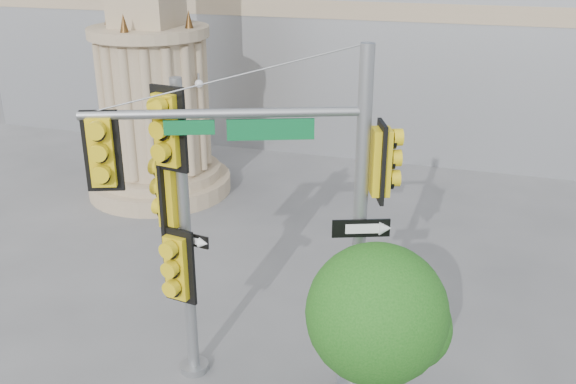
% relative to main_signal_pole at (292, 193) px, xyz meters
% --- Properties ---
extents(monument, '(4.40, 4.40, 16.60)m').
position_rel_main_signal_pole_xyz_m(monument, '(-6.77, 7.89, 1.74)').
color(monument, tan).
rests_on(monument, ground).
extents(main_signal_pole, '(4.52, 2.05, 6.10)m').
position_rel_main_signal_pole_xyz_m(main_signal_pole, '(0.00, 0.00, 0.00)').
color(main_signal_pole, slate).
rests_on(main_signal_pole, ground).
extents(secondary_signal_pole, '(0.95, 0.80, 5.50)m').
position_rel_main_signal_pole_xyz_m(secondary_signal_pole, '(-1.96, -0.15, -0.55)').
color(secondary_signal_pole, slate).
rests_on(secondary_signal_pole, ground).
extents(street_tree, '(2.18, 2.13, 3.40)m').
position_rel_main_signal_pole_xyz_m(street_tree, '(1.60, -0.75, -1.54)').
color(street_tree, tan).
rests_on(street_tree, ground).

